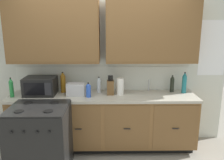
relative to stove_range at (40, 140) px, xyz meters
name	(u,v)px	position (x,y,z in m)	size (l,w,h in m)	color
ground_plane	(103,157)	(0.83, 0.33, -0.47)	(8.00, 8.00, 0.00)	gray
wall_unit	(103,46)	(0.83, 0.83, 1.17)	(4.09, 0.40, 2.44)	silver
counter_run	(103,121)	(0.83, 0.63, -0.01)	(2.92, 0.64, 0.90)	black
stove_range	(40,140)	(0.00, 0.00, 0.00)	(0.76, 0.68, 0.95)	black
microwave	(40,86)	(-0.15, 0.67, 0.57)	(0.48, 0.37, 0.28)	black
toaster	(76,89)	(0.41, 0.63, 0.53)	(0.28, 0.18, 0.19)	#B7B7BC
knife_block	(110,87)	(0.95, 0.67, 0.55)	(0.11, 0.14, 0.31)	brown
sink_faucet	(149,85)	(1.58, 0.84, 0.53)	(0.02, 0.02, 0.20)	#B2B5BA
paper_towel_roll	(120,86)	(1.10, 0.66, 0.56)	(0.12, 0.12, 0.26)	white
bottle_clear	(99,85)	(0.76, 0.79, 0.56)	(0.07, 0.07, 0.26)	silver
bottle_green	(11,88)	(-0.56, 0.55, 0.58)	(0.06, 0.06, 0.30)	#237A38
bottle_teal	(184,83)	(2.14, 0.74, 0.60)	(0.07, 0.07, 0.34)	#1E707A
bottle_dark	(172,84)	(1.96, 0.80, 0.57)	(0.07, 0.07, 0.28)	black
bottle_amber	(63,82)	(0.18, 0.80, 0.60)	(0.08, 0.08, 0.34)	#9E6619
bottle_blue	(88,90)	(0.61, 0.53, 0.54)	(0.08, 0.08, 0.23)	blue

